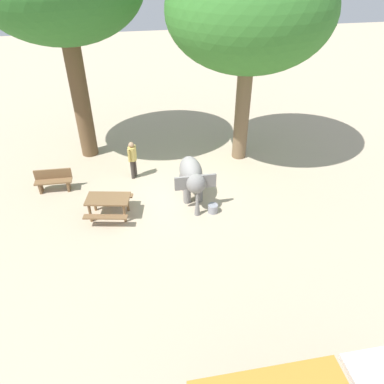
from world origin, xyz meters
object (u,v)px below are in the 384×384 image
(picnic_table_near, at_px, (108,203))
(shade_tree_main, at_px, (251,11))
(feed_bucket, at_px, (213,208))
(wooden_bench, at_px, (54,180))
(elephant, at_px, (192,176))
(person_handler, at_px, (133,157))

(picnic_table_near, bearing_deg, shade_tree_main, -138.63)
(picnic_table_near, xyz_separation_m, feed_bucket, (-3.67, 0.44, -0.43))
(wooden_bench, bearing_deg, picnic_table_near, 138.05)
(elephant, relative_size, shade_tree_main, 0.27)
(elephant, bearing_deg, person_handler, -132.07)
(person_handler, bearing_deg, elephant, -3.67)
(wooden_bench, bearing_deg, feed_bucket, 158.60)
(person_handler, relative_size, shade_tree_main, 0.20)
(picnic_table_near, distance_m, feed_bucket, 3.72)
(wooden_bench, relative_size, picnic_table_near, 0.80)
(elephant, relative_size, wooden_bench, 1.55)
(shade_tree_main, relative_size, picnic_table_near, 4.71)
(picnic_table_near, height_order, feed_bucket, picnic_table_near)
(person_handler, distance_m, picnic_table_near, 2.64)
(wooden_bench, relative_size, feed_bucket, 3.92)
(shade_tree_main, relative_size, wooden_bench, 5.85)
(shade_tree_main, distance_m, wooden_bench, 9.71)
(shade_tree_main, bearing_deg, elephant, 46.61)
(picnic_table_near, bearing_deg, person_handler, -101.06)
(person_handler, height_order, shade_tree_main, shade_tree_main)
(person_handler, distance_m, feed_bucket, 4.01)
(shade_tree_main, xyz_separation_m, wooden_bench, (7.87, 1.34, -5.52))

